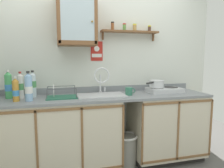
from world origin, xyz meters
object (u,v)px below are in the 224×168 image
Objects in this scene: bottle_juice_amber_4 at (16,90)px; bottle_water_clear_3 at (33,85)px; mug at (129,91)px; bottle_water_blue_1 at (29,88)px; dish_rack at (61,96)px; warning_sign at (97,51)px; hot_plate_stove at (164,90)px; sink at (101,96)px; saucepan at (156,84)px; wall_cabinet at (77,21)px; trash_bin at (126,150)px; bottle_opaque_white_0 at (21,86)px; bottle_soda_green_2 at (8,86)px.

bottle_water_clear_3 is at bearing 52.58° from bottle_juice_amber_4.
bottle_juice_amber_4 is at bearing -178.09° from mug.
bottle_water_blue_1 is 0.93× the size of dish_rack.
hot_plate_stove is at bearing -16.76° from warning_sign.
hot_plate_stove is at bearing 7.47° from mug.
hot_plate_stove is 1.39m from dish_rack.
saucepan is (0.77, 0.00, 0.13)m from sink.
bottle_water_blue_1 is (-1.61, -0.15, 0.03)m from saucepan.
wall_cabinet is (0.54, 0.02, 0.77)m from bottle_water_clear_3.
dish_rack is 1.10m from trash_bin.
trash_bin is at bearing -5.80° from bottle_opaque_white_0.
bottle_juice_amber_4 is 1.32m from mug.
hot_plate_stove is at bearing 3.54° from bottle_juice_amber_4.
bottle_juice_amber_4 is (-0.13, 0.01, -0.03)m from bottle_water_blue_1.
warning_sign reaches higher than dish_rack.
bottle_water_clear_3 is 0.94m from wall_cabinet.
bottle_soda_green_2 is (-1.97, 0.08, 0.12)m from hot_plate_stove.
bottle_soda_green_2 is at bearing -177.85° from wall_cabinet.
warning_sign is at bearing 29.98° from wall_cabinet.
mug is (1.16, -0.16, -0.10)m from bottle_water_clear_3.
mug is at bearing -172.53° from hot_plate_stove.
bottle_soda_green_2 is at bearing 176.61° from sink.
bottle_water_blue_1 is 1.02× the size of bottle_water_clear_3.
bottle_water_clear_3 is 0.93m from warning_sign.
sink is 0.87m from bottle_water_blue_1.
mug is 0.22× the size of wall_cabinet.
saucepan is 1.33m from wall_cabinet.
bottle_opaque_white_0 is 1.22× the size of warning_sign.
bottle_soda_green_2 is (-1.09, 0.06, 0.16)m from sink.
bottle_soda_green_2 reaches higher than bottle_water_blue_1.
sink is 2.17× the size of bottle_juice_amber_4.
bottle_soda_green_2 is 1.17m from warning_sign.
warning_sign is at bearing 131.13° from trash_bin.
hot_plate_stove is 3.52× the size of mug.
sink reaches higher than trash_bin.
bottle_soda_green_2 is 0.27m from bottle_water_clear_3.
bottle_water_clear_3 is at bearing 2.09° from bottle_soda_green_2.
saucepan is 1.28m from dish_rack.
bottle_opaque_white_0 is at bearing -158.19° from bottle_water_clear_3.
bottle_water_clear_3 is 1.18× the size of bottle_juice_amber_4.
hot_plate_stove is 0.76× the size of wall_cabinet.
bottle_water_blue_1 is 0.14m from bottle_juice_amber_4.
bottle_water_clear_3 is 1.18m from mug.
bottle_water_clear_3 reaches higher than mug.
hot_plate_stove is 0.15m from saucepan.
bottle_water_blue_1 reaches higher than bottle_juice_amber_4.
trash_bin is at bearing -18.67° from wall_cabinet.
sink is 1.67× the size of dish_rack.
bottle_water_clear_3 is 1.44m from trash_bin.
sink is 1.44× the size of trash_bin.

